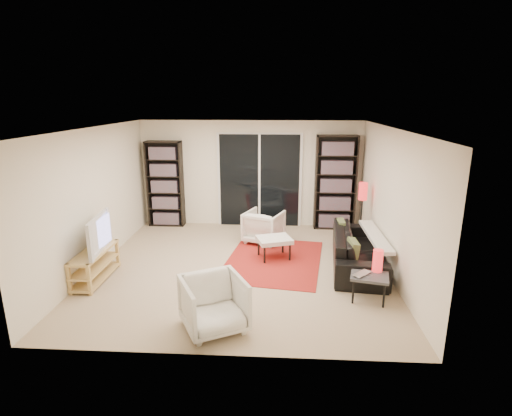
# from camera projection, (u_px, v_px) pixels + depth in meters

# --- Properties ---
(floor) EXTENTS (5.00, 5.00, 0.00)m
(floor) POSITION_uv_depth(u_px,v_px,m) (241.00, 267.00, 7.00)
(floor) COLOR tan
(floor) RESTS_ON ground
(wall_back) EXTENTS (5.00, 0.02, 2.40)m
(wall_back) POSITION_uv_depth(u_px,v_px,m) (251.00, 174.00, 9.09)
(wall_back) COLOR white
(wall_back) RESTS_ON ground
(wall_front) EXTENTS (5.00, 0.02, 2.40)m
(wall_front) POSITION_uv_depth(u_px,v_px,m) (217.00, 259.00, 4.28)
(wall_front) COLOR white
(wall_front) RESTS_ON ground
(wall_left) EXTENTS (0.02, 5.00, 2.40)m
(wall_left) POSITION_uv_depth(u_px,v_px,m) (95.00, 199.00, 6.83)
(wall_left) COLOR white
(wall_left) RESTS_ON ground
(wall_right) EXTENTS (0.02, 5.00, 2.40)m
(wall_right) POSITION_uv_depth(u_px,v_px,m) (392.00, 203.00, 6.54)
(wall_right) COLOR white
(wall_right) RESTS_ON ground
(ceiling) EXTENTS (5.00, 5.00, 0.02)m
(ceiling) POSITION_uv_depth(u_px,v_px,m) (239.00, 128.00, 6.37)
(ceiling) COLOR white
(ceiling) RESTS_ON wall_back
(sliding_door) EXTENTS (1.92, 0.08, 2.16)m
(sliding_door) POSITION_uv_depth(u_px,v_px,m) (259.00, 181.00, 9.09)
(sliding_door) COLOR white
(sliding_door) RESTS_ON ground
(bookshelf_left) EXTENTS (0.80, 0.30, 1.95)m
(bookshelf_left) POSITION_uv_depth(u_px,v_px,m) (165.00, 184.00, 9.10)
(bookshelf_left) COLOR black
(bookshelf_left) RESTS_ON ground
(bookshelf_right) EXTENTS (0.90, 0.30, 2.10)m
(bookshelf_right) POSITION_uv_depth(u_px,v_px,m) (335.00, 183.00, 8.86)
(bookshelf_right) COLOR black
(bookshelf_right) RESTS_ON ground
(tv_stand) EXTENTS (0.37, 1.15, 0.50)m
(tv_stand) POSITION_uv_depth(u_px,v_px,m) (95.00, 265.00, 6.46)
(tv_stand) COLOR #DBBB75
(tv_stand) RESTS_ON floor
(tv) EXTENTS (0.26, 1.03, 0.59)m
(tv) POSITION_uv_depth(u_px,v_px,m) (93.00, 234.00, 6.32)
(tv) COLOR black
(tv) RESTS_ON tv_stand
(rug) EXTENTS (1.97, 2.46, 0.01)m
(rug) POSITION_uv_depth(u_px,v_px,m) (274.00, 260.00, 7.29)
(rug) COLOR #A5201A
(rug) RESTS_ON floor
(sofa) EXTENTS (1.09, 2.26, 0.63)m
(sofa) POSITION_uv_depth(u_px,v_px,m) (358.00, 249.00, 6.99)
(sofa) COLOR black
(sofa) RESTS_ON floor
(armchair_back) EXTENTS (0.92, 0.93, 0.66)m
(armchair_back) POSITION_uv_depth(u_px,v_px,m) (264.00, 227.00, 8.16)
(armchair_back) COLOR silver
(armchair_back) RESTS_ON floor
(armchair_front) EXTENTS (1.02, 1.03, 0.70)m
(armchair_front) POSITION_uv_depth(u_px,v_px,m) (214.00, 304.00, 5.04)
(armchair_front) COLOR silver
(armchair_front) RESTS_ON floor
(ottoman) EXTENTS (0.72, 0.66, 0.40)m
(ottoman) POSITION_uv_depth(u_px,v_px,m) (274.00, 240.00, 7.31)
(ottoman) COLOR silver
(ottoman) RESTS_ON floor
(side_table) EXTENTS (0.64, 0.64, 0.40)m
(side_table) POSITION_uv_depth(u_px,v_px,m) (370.00, 276.00, 5.81)
(side_table) COLOR #404044
(side_table) RESTS_ON floor
(laptop) EXTENTS (0.38, 0.38, 0.03)m
(laptop) POSITION_uv_depth(u_px,v_px,m) (365.00, 275.00, 5.73)
(laptop) COLOR silver
(laptop) RESTS_ON side_table
(table_lamp) EXTENTS (0.15, 0.15, 0.33)m
(table_lamp) POSITION_uv_depth(u_px,v_px,m) (378.00, 261.00, 5.84)
(table_lamp) COLOR red
(table_lamp) RESTS_ON side_table
(floor_lamp) EXTENTS (0.19, 0.19, 1.28)m
(floor_lamp) POSITION_uv_depth(u_px,v_px,m) (362.00, 198.00, 7.85)
(floor_lamp) COLOR black
(floor_lamp) RESTS_ON floor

